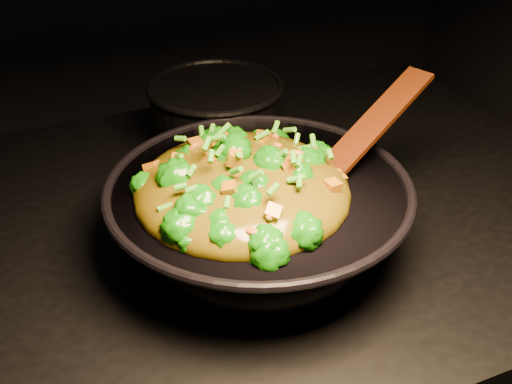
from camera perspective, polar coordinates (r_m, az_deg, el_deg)
name	(u,v)px	position (r m, az deg, el deg)	size (l,w,h in m)	color
wok	(259,221)	(0.95, 0.24, -2.60)	(0.43, 0.43, 0.12)	black
stir_fry	(242,162)	(0.87, -1.26, 2.67)	(0.30, 0.30, 0.10)	#187608
spatula	(365,133)	(0.96, 9.68, 5.19)	(0.30, 0.04, 0.01)	#351005
back_pot	(216,117)	(1.23, -3.53, 6.67)	(0.24, 0.24, 0.14)	black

